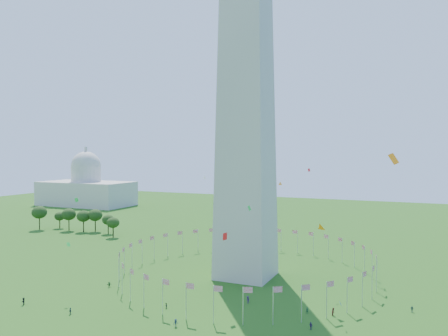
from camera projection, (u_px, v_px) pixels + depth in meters
The scene contains 7 objects.
ground at pixel (164, 336), 95.27m from camera, with size 600.00×600.00×0.00m, color #1E4E12.
washington_monument at pixel (246, 12), 138.02m from camera, with size 16.80×16.80×169.00m, color beige, non-canonical shape.
flag_ring at pixel (246, 263), 140.82m from camera, with size 80.24×80.24×9.00m.
capitol_building at pixel (86, 175), 331.71m from camera, with size 70.00×35.00×46.00m, color beige, non-canonical shape.
crowd at pixel (178, 327), 97.83m from camera, with size 94.84×63.88×1.95m.
kites_aloft at pixel (254, 227), 111.06m from camera, with size 119.96×78.00×35.34m.
tree_line_west at pixel (76, 221), 221.54m from camera, with size 55.22×15.32×12.00m.
Camera 1 is at (49.96, -80.61, 39.99)m, focal length 35.00 mm.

